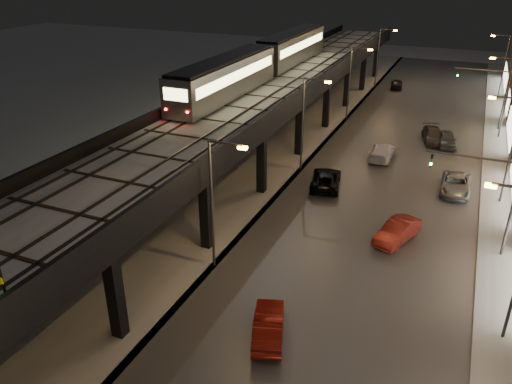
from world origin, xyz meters
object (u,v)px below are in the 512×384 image
(subway_train, at_px, (263,60))
(car_onc_white, at_px, (433,136))
(car_onc_dark, at_px, (456,185))
(car_near_white, at_px, (269,326))
(car_mid_silver, at_px, (326,179))
(car_onc_silver, at_px, (397,232))
(car_onc_red, at_px, (447,140))
(car_mid_dark, at_px, (382,152))
(car_far_white, at_px, (397,84))

(subway_train, height_order, car_onc_white, subway_train)
(car_onc_dark, bearing_deg, car_near_white, -110.23)
(car_near_white, distance_m, car_mid_silver, 20.24)
(car_mid_silver, distance_m, car_onc_white, 17.88)
(car_near_white, xyz_separation_m, car_mid_silver, (-2.59, 20.07, 0.00))
(car_near_white, bearing_deg, subway_train, -85.68)
(subway_train, xyz_separation_m, car_onc_silver, (18.51, -19.07, -7.64))
(car_onc_dark, bearing_deg, car_mid_silver, -163.43)
(subway_train, distance_m, car_mid_silver, 18.10)
(subway_train, distance_m, car_onc_red, 21.90)
(car_mid_silver, xyz_separation_m, car_onc_white, (7.64, 16.16, 0.01))
(car_mid_dark, bearing_deg, car_onc_red, -130.77)
(subway_train, distance_m, car_near_white, 35.76)
(car_near_white, height_order, car_far_white, car_near_white)
(car_mid_silver, bearing_deg, car_onc_silver, 124.76)
(car_mid_dark, relative_size, car_onc_dark, 1.00)
(car_mid_dark, distance_m, car_far_white, 30.98)
(car_far_white, bearing_deg, car_near_white, 84.60)
(car_onc_red, bearing_deg, car_onc_dark, -91.54)
(car_mid_silver, relative_size, car_onc_white, 1.03)
(car_onc_silver, relative_size, car_onc_dark, 0.89)
(car_onc_red, bearing_deg, car_mid_dark, -140.53)
(car_onc_dark, distance_m, car_onc_white, 13.11)
(car_onc_white, bearing_deg, car_far_white, 94.84)
(car_mid_dark, xyz_separation_m, car_onc_dark, (7.38, -5.48, -0.03))
(car_mid_silver, distance_m, car_onc_dark, 11.27)
(car_far_white, distance_m, car_onc_red, 25.93)
(car_near_white, height_order, car_onc_red, car_onc_red)
(car_mid_dark, height_order, car_far_white, car_mid_dark)
(car_onc_silver, bearing_deg, car_onc_dark, 91.36)
(car_mid_silver, bearing_deg, car_onc_dark, -174.00)
(car_mid_silver, height_order, car_mid_dark, car_mid_dark)
(car_far_white, bearing_deg, subway_train, 60.29)
(car_mid_silver, relative_size, car_onc_dark, 1.02)
(car_onc_silver, bearing_deg, car_near_white, -91.05)
(car_mid_silver, bearing_deg, car_onc_white, -126.99)
(car_mid_silver, distance_m, car_far_white, 39.69)
(car_onc_silver, relative_size, car_onc_white, 0.90)
(subway_train, bearing_deg, car_onc_dark, -21.52)
(car_onc_red, bearing_deg, car_far_white, 101.59)
(car_mid_silver, height_order, car_onc_white, car_onc_white)
(car_mid_dark, distance_m, car_onc_silver, 16.43)
(car_far_white, relative_size, car_onc_dark, 0.81)
(subway_train, xyz_separation_m, car_onc_red, (20.24, 3.41, -7.64))
(car_near_white, relative_size, car_onc_red, 0.99)
(car_mid_dark, bearing_deg, car_onc_silver, 104.72)
(car_mid_dark, relative_size, car_onc_white, 1.01)
(car_onc_red, bearing_deg, car_onc_silver, -103.63)
(car_far_white, height_order, car_onc_dark, car_onc_dark)
(car_near_white, distance_m, car_far_white, 59.82)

